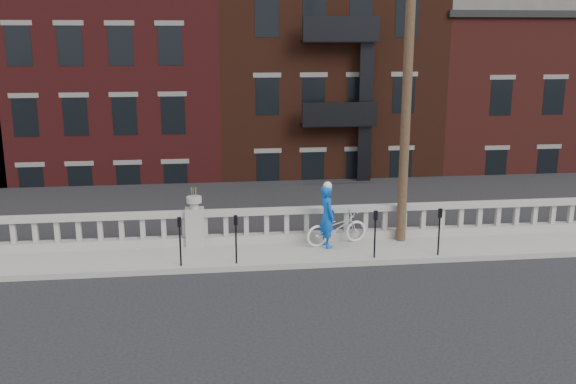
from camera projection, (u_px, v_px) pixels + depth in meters
name	position (u px, v px, depth m)	size (l,w,h in m)	color
ground	(193.00, 302.00, 15.38)	(120.00, 120.00, 0.00)	black
sidewalk	(195.00, 257.00, 18.25)	(32.00, 2.20, 0.15)	#9C9891
balustrade	(195.00, 229.00, 19.03)	(28.00, 0.34, 1.03)	#9C9891
planter_pedestal	(195.00, 222.00, 18.99)	(0.55, 0.55, 1.76)	#9C9891
lower_level	(210.00, 100.00, 37.05)	(80.00, 44.00, 20.80)	#605E59
utility_pole	(408.00, 71.00, 18.35)	(1.60, 0.28, 10.00)	#422D1E
parking_meter_a	(180.00, 236.00, 17.17)	(0.10, 0.09, 1.36)	black
parking_meter_b	(236.00, 234.00, 17.35)	(0.10, 0.09, 1.36)	black
parking_meter_c	(375.00, 229.00, 17.81)	(0.10, 0.09, 1.36)	black
parking_meter_d	(439.00, 226.00, 18.03)	(0.10, 0.09, 1.36)	black
bicycle	(337.00, 228.00, 19.06)	(0.68, 1.94, 1.02)	white
cyclist	(327.00, 216.00, 18.74)	(0.68, 0.44, 1.86)	blue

